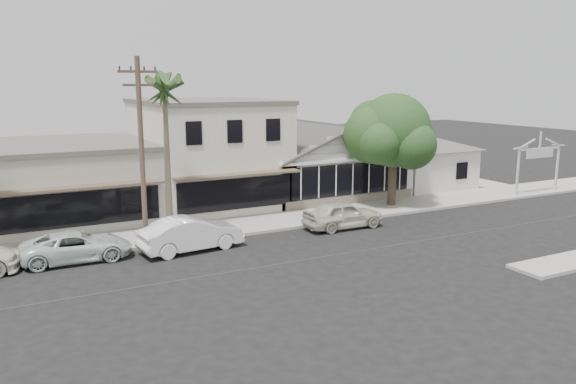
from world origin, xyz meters
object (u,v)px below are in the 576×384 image
car_2 (77,246)px  utility_pole (142,149)px  arch_sign (540,151)px  car_1 (191,234)px  car_0 (343,214)px  shade_tree (391,133)px

car_2 → utility_pole: bearing=-77.8°
arch_sign → car_1: arch_sign is taller
car_0 → car_1: (-8.62, -0.20, 0.04)m
arch_sign → car_1: (-25.61, -1.56, -2.36)m
car_1 → utility_pole: bearing=44.2°
arch_sign → car_2: 30.72m
utility_pole → car_1: 4.60m
car_2 → shade_tree: shade_tree is taller
arch_sign → car_0: (-16.99, -1.35, -2.40)m
utility_pole → shade_tree: utility_pole is taller
utility_pole → car_1: utility_pole is taller
car_0 → car_2: bearing=87.9°
car_2 → shade_tree: 19.82m
utility_pole → shade_tree: size_ratio=1.25×
shade_tree → car_0: bearing=-149.7°
car_2 → arch_sign: bearing=-87.2°
car_0 → shade_tree: (5.59, 3.27, 3.97)m
car_1 → car_2: 5.07m
arch_sign → shade_tree: (-11.40, 1.92, 1.57)m
car_0 → car_2: size_ratio=0.95×
car_2 → shade_tree: size_ratio=0.66×
car_0 → car_2: 13.64m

